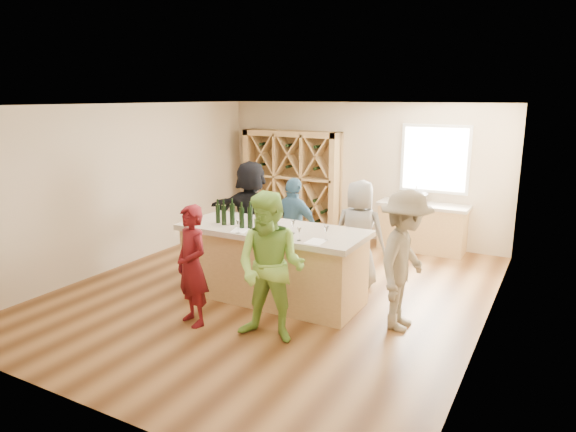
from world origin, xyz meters
The scene contains 36 objects.
floor centered at (0.00, 0.00, -0.05)m, with size 6.00×7.00×0.10m, color brown.
ceiling centered at (0.00, 0.00, 2.85)m, with size 6.00×7.00×0.10m, color white.
wall_back centered at (0.00, 3.55, 1.40)m, with size 6.00×0.10×2.80m, color #C7B290.
wall_front centered at (0.00, -3.55, 1.40)m, with size 6.00×0.10×2.80m, color #C7B290.
wall_left centered at (-3.05, 0.00, 1.40)m, with size 0.10×7.00×2.80m, color #C7B290.
wall_right centered at (3.05, 0.00, 1.40)m, with size 0.10×7.00×2.80m, color #C7B290.
window_frame centered at (1.50, 3.47, 1.75)m, with size 1.30×0.06×1.30m, color white.
window_pane centered at (1.50, 3.44, 1.75)m, with size 1.18×0.01×1.18m, color white.
wine_rack centered at (-1.50, 3.27, 1.10)m, with size 2.20×0.45×2.20m, color tan.
back_counter_base centered at (1.40, 3.20, 0.43)m, with size 1.60×0.58×0.86m, color tan.
back_counter_top centered at (1.40, 3.20, 0.89)m, with size 1.70×0.62×0.06m, color #B6A995.
sink centered at (1.20, 3.20, 1.01)m, with size 0.54×0.54×0.19m, color silver.
faucet centered at (1.20, 3.38, 1.07)m, with size 0.02×0.02×0.30m, color silver.
tasting_counter_base centered at (0.11, -0.28, 0.50)m, with size 2.60×1.00×1.00m, color tan.
tasting_counter_top centered at (0.11, -0.28, 1.04)m, with size 2.72×1.12×0.08m, color #B6A995.
wine_bottle_a centered at (-0.74, -0.43, 1.22)m, with size 0.07×0.07×0.28m, color black.
wine_bottle_b centered at (-0.59, -0.48, 1.23)m, with size 0.07×0.07×0.29m, color black.
wine_bottle_c centered at (-0.49, -0.42, 1.24)m, with size 0.08×0.08×0.31m, color black.
wine_bottle_d centered at (-0.26, -0.51, 1.23)m, with size 0.07×0.07×0.30m, color black.
wine_bottle_e centered at (-0.15, -0.47, 1.24)m, with size 0.08×0.08×0.31m, color black.
wine_glass_a centered at (-0.15, -0.77, 1.17)m, with size 0.07×0.07×0.18m, color white.
wine_glass_b centered at (0.34, -0.69, 1.18)m, with size 0.07×0.07×0.19m, color white.
wine_glass_c centered at (0.76, -0.70, 1.16)m, with size 0.06×0.06×0.16m, color white.
wine_glass_d centered at (0.52, -0.43, 1.17)m, with size 0.07×0.07×0.19m, color white.
wine_glass_e centered at (1.06, -0.51, 1.18)m, with size 0.07×0.07×0.19m, color white.
tasting_menu_a centered at (-0.21, -0.63, 1.08)m, with size 0.21×0.29×0.00m, color white.
tasting_menu_b centered at (0.33, -0.68, 1.08)m, with size 0.24×0.32×0.00m, color white.
tasting_menu_c centered at (0.98, -0.64, 1.08)m, with size 0.22×0.31×0.00m, color white.
person_near_left centered at (-0.37, -1.52, 0.79)m, with size 0.58×0.42×1.59m, color #590F14.
person_near_right centered at (0.75, -1.41, 0.92)m, with size 0.90×0.49×1.84m, color #8CC64C.
person_server centered at (2.06, -0.33, 0.90)m, with size 1.17×0.54×1.80m, color gray.
person_far_mid centered at (-0.10, 0.76, 0.82)m, with size 0.96×0.49×1.64m, color #335972.
person_far_right centered at (1.00, 0.85, 0.84)m, with size 0.82×0.53×1.68m, color slate.
person_far_left centered at (-0.98, 0.86, 0.93)m, with size 1.72×0.62×1.86m, color black.
wine_bottle_f centered at (0.16, -0.58, 1.23)m, with size 0.07×0.07×0.30m, color black.
wine_glass_f centered at (0.06, -0.08, 1.17)m, with size 0.07×0.07×0.18m, color white.
Camera 1 is at (3.74, -6.42, 2.93)m, focal length 32.00 mm.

